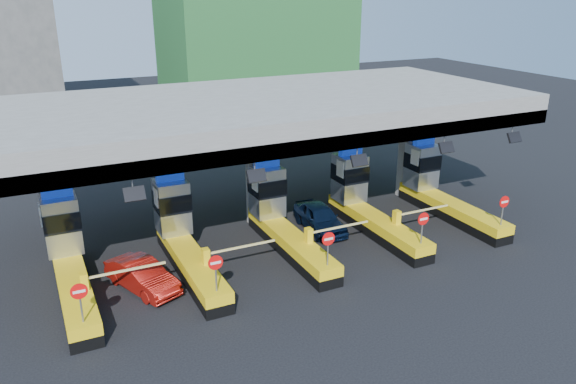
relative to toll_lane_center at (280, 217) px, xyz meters
name	(u,v)px	position (x,y,z in m)	size (l,w,h in m)	color
ground	(282,245)	(0.00, -0.28, -1.40)	(120.00, 120.00, 0.00)	black
toll_canopy	(258,114)	(0.00, 2.59, 4.74)	(28.00, 12.09, 7.00)	slate
toll_lane_far_left	(68,256)	(-10.00, 0.00, 0.00)	(4.43, 8.00, 4.16)	black
toll_lane_left	(182,235)	(-5.00, 0.00, 0.00)	(4.43, 8.00, 4.16)	black
toll_lane_center	(280,217)	(0.00, 0.00, 0.00)	(4.43, 8.00, 4.16)	black
toll_lane_right	(364,202)	(5.00, 0.00, 0.00)	(4.43, 8.00, 4.16)	black
toll_lane_far_right	(437,188)	(10.00, 0.00, 0.00)	(4.43, 8.00, 4.16)	black
van	(320,218)	(2.61, 0.51, -0.69)	(1.67, 4.15, 1.41)	black
red_car	(142,276)	(-7.27, -1.69, -0.75)	(1.36, 3.91, 1.29)	maroon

